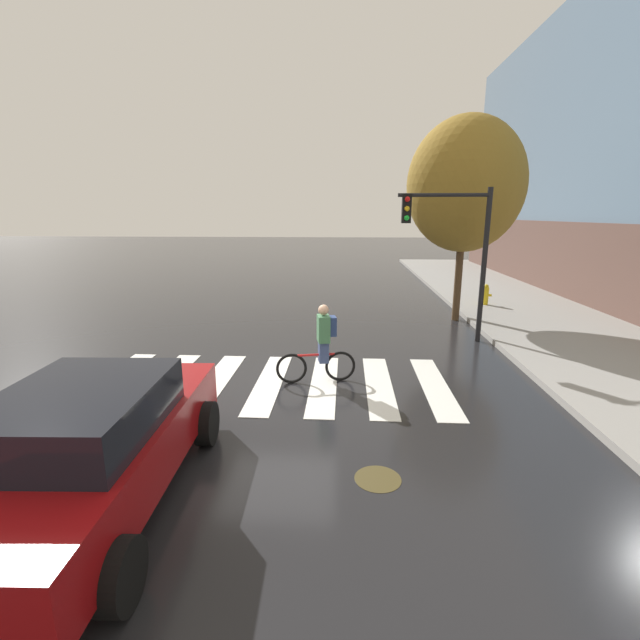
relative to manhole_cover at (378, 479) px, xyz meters
name	(u,v)px	position (x,y,z in m)	size (l,w,h in m)	color
ground_plane	(278,383)	(-1.89, 3.39, 0.00)	(120.00, 120.00, 0.00)	black
crosswalk_stripes	(270,382)	(-2.07, 3.39, 0.00)	(7.54, 3.37, 0.01)	silver
manhole_cover	(378,479)	(0.00, 0.00, 0.00)	(0.64, 0.64, 0.01)	#473D1E
sedan_near	(91,445)	(-3.50, -0.75, 0.82)	(2.33, 4.68, 1.59)	maroon
cyclist	(322,344)	(-0.96, 3.51, 0.84)	(1.69, 0.43, 1.69)	black
traffic_light_near	(455,239)	(2.45, 6.84, 2.86)	(2.47, 0.28, 4.20)	black
fire_hydrant	(486,295)	(4.85, 11.37, 0.53)	(0.33, 0.22, 0.78)	gold
street_tree_near	(465,185)	(3.28, 9.40, 4.40)	(3.66, 3.66, 6.52)	#4C3823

